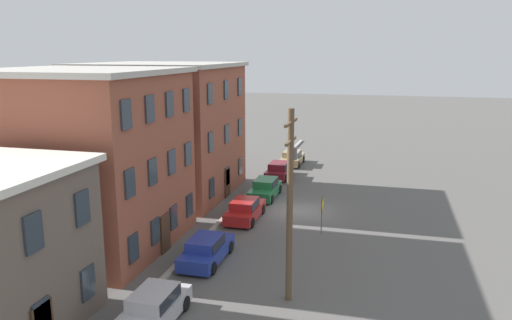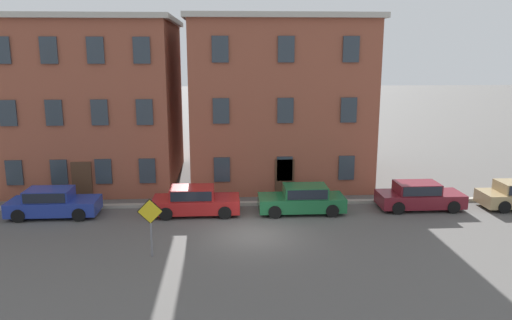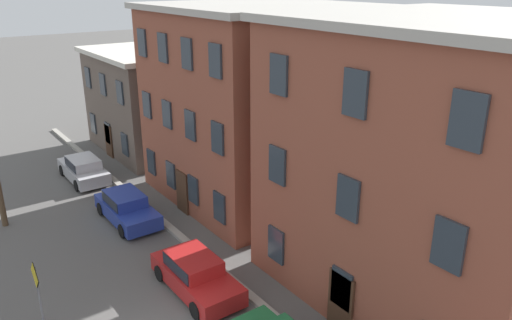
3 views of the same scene
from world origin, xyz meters
name	(u,v)px [view 2 (image 2 of 3)]	position (x,y,z in m)	size (l,w,h in m)	color
ground_plane	(253,235)	(0.00, 0.00, 0.00)	(200.00, 200.00, 0.00)	#565451
kerb_strip	(248,204)	(0.00, 4.50, 0.08)	(56.00, 0.36, 0.16)	#9E998E
apartment_midblock	(99,101)	(-9.18, 10.81, 5.10)	(10.14, 10.14, 10.16)	brown
apartment_far	(276,99)	(2.14, 11.19, 5.13)	(11.16, 10.89, 10.23)	brown
car_blue	(52,202)	(-9.93, 3.24, 0.75)	(4.40, 1.92, 1.43)	#233899
car_red	(195,200)	(-2.80, 3.11, 0.75)	(4.40, 1.92, 1.43)	#B21E1E
car_green	(303,198)	(2.74, 3.06, 0.75)	(4.40, 1.92, 1.43)	#1E6638
car_maroon	(419,195)	(8.96, 3.30, 0.75)	(4.40, 1.92, 1.43)	maroon
caution_sign	(150,218)	(-4.23, -2.22, 1.63)	(1.05, 0.08, 2.45)	slate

